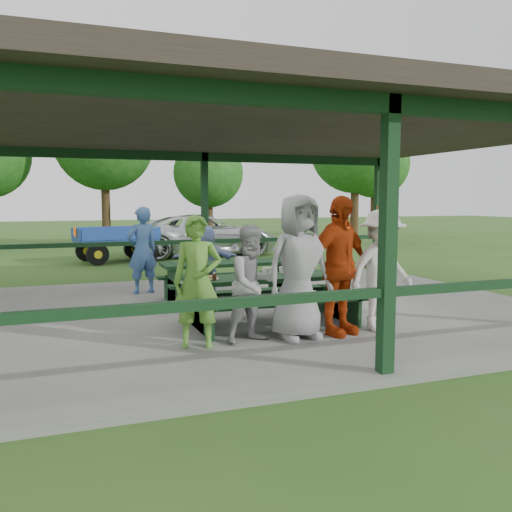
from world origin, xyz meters
name	(u,v)px	position (x,y,z in m)	size (l,w,h in m)	color
ground	(262,313)	(0.00, 0.00, 0.00)	(90.00, 90.00, 0.00)	#29531A
concrete_slab	(262,311)	(0.00, 0.00, 0.05)	(10.00, 8.00, 0.10)	slate
pavilion_structure	(262,131)	(0.00, 0.00, 3.17)	(10.60, 8.60, 3.24)	black
picnic_table_near	(272,293)	(-0.30, -1.20, 0.58)	(2.64, 1.39, 0.75)	black
picnic_table_far	(230,276)	(-0.33, 0.80, 0.57)	(2.52, 1.39, 0.75)	black
table_setting	(281,273)	(-0.13, -1.16, 0.88)	(2.35, 0.45, 0.10)	white
contestant_green	(197,281)	(-1.68, -2.06, 0.96)	(0.62, 0.41, 1.71)	#518A2E
contestant_grey_left	(253,284)	(-0.92, -2.07, 0.89)	(0.76, 0.59, 1.57)	#949396
contestant_grey_mid	(299,267)	(-0.28, -2.13, 1.09)	(0.97, 0.63, 1.98)	gray
contestant_red	(339,266)	(0.35, -2.12, 1.08)	(1.15, 0.48, 1.96)	#AB310B
contestant_white_fedora	(382,270)	(1.04, -2.12, 0.99)	(1.23, 0.82, 1.82)	beige
spectator_lblue	(206,260)	(-0.59, 1.56, 0.81)	(1.32, 0.42, 1.42)	#8A9ED5
spectator_blue	(142,250)	(-1.73, 2.26, 0.98)	(0.64, 0.42, 1.76)	#3B5F9B
spectator_grey	(288,251)	(1.20, 1.56, 0.92)	(0.80, 0.62, 1.64)	#99999C
pickup_truck	(205,235)	(1.63, 9.93, 0.74)	(2.44, 5.29, 1.47)	silver
farm_trailer	(117,243)	(-1.52, 9.05, 0.59)	(3.46, 1.91, 1.20)	navy
tree_left	(104,141)	(-1.29, 15.23, 4.47)	(4.22, 4.22, 6.60)	#322414
tree_mid	(208,173)	(2.77, 13.49, 3.09)	(2.93, 2.93, 4.58)	#322414
tree_right	(356,148)	(9.19, 12.38, 4.26)	(4.02, 4.02, 6.29)	#322414
tree_far_right	(375,164)	(12.80, 16.45, 3.90)	(3.69, 3.69, 5.77)	#322414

